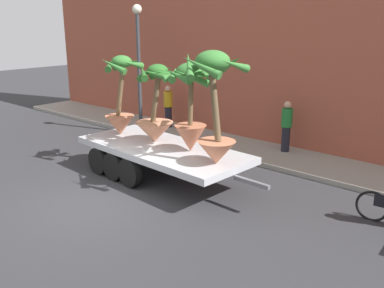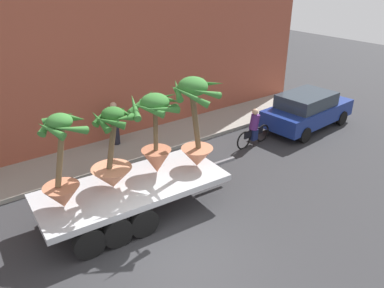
# 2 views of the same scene
# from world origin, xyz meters

# --- Properties ---
(ground_plane) EXTENTS (60.00, 60.00, 0.00)m
(ground_plane) POSITION_xyz_m (0.00, 0.00, 0.00)
(ground_plane) COLOR #2D2D30
(sidewalk) EXTENTS (24.00, 2.20, 0.15)m
(sidewalk) POSITION_xyz_m (0.00, 6.10, 0.07)
(sidewalk) COLOR gray
(sidewalk) RESTS_ON ground
(building_facade) EXTENTS (24.00, 1.20, 7.34)m
(building_facade) POSITION_xyz_m (0.00, 7.80, 3.67)
(building_facade) COLOR #9E4C38
(building_facade) RESTS_ON ground
(flatbed_trailer) EXTENTS (6.30, 2.48, 0.98)m
(flatbed_trailer) POSITION_xyz_m (-0.18, 2.29, 0.75)
(flatbed_trailer) COLOR #B7BABF
(flatbed_trailer) RESTS_ON ground
(potted_palm_rear) EXTENTS (1.28, 1.20, 2.27)m
(potted_palm_rear) POSITION_xyz_m (-0.37, 2.46, 1.80)
(potted_palm_rear) COLOR tan
(potted_palm_rear) RESTS_ON flatbed_trailer
(potted_palm_middle) EXTENTS (1.65, 1.59, 2.40)m
(potted_palm_middle) POSITION_xyz_m (1.00, 2.46, 2.26)
(potted_palm_middle) COLOR #B26647
(potted_palm_middle) RESTS_ON flatbed_trailer
(potted_palm_front) EXTENTS (1.61, 1.58, 2.77)m
(potted_palm_front) POSITION_xyz_m (2.10, 2.07, 2.40)
(potted_palm_front) COLOR #C17251
(potted_palm_front) RESTS_ON flatbed_trailer
(potted_palm_extra) EXTENTS (1.24, 1.16, 2.45)m
(potted_palm_extra) POSITION_xyz_m (-1.74, 2.34, 2.01)
(potted_palm_extra) COLOR #C17251
(potted_palm_extra) RESTS_ON flatbed_trailer
(cyclist) EXTENTS (1.84, 0.37, 1.54)m
(cyclist) POSITION_xyz_m (6.09, 3.57, 0.67)
(cyclist) COLOR black
(cyclist) RESTS_ON ground
(parked_car) EXTENTS (4.48, 2.18, 1.58)m
(parked_car) POSITION_xyz_m (9.19, 3.48, 0.83)
(parked_car) COLOR navy
(parked_car) RESTS_ON ground
(pedestrian_near_gate) EXTENTS (0.36, 0.36, 1.71)m
(pedestrian_near_gate) POSITION_xyz_m (1.63, 6.57, 1.04)
(pedestrian_near_gate) COLOR black
(pedestrian_near_gate) RESTS_ON sidewalk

